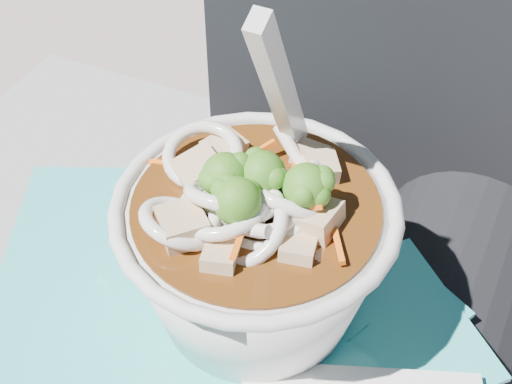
% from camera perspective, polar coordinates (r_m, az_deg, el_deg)
% --- Properties ---
extents(person_body, '(0.34, 0.94, 1.03)m').
position_cam_1_polar(person_body, '(0.56, 5.16, -9.34)').
color(person_body, black).
rests_on(person_body, ground).
extents(plastic_bag, '(0.38, 0.35, 0.02)m').
position_cam_1_polar(plastic_bag, '(0.46, -2.49, -11.07)').
color(plastic_bag, '#2BB3B1').
rests_on(plastic_bag, lap).
extents(udon_bowl, '(0.19, 0.19, 0.21)m').
position_cam_1_polar(udon_bowl, '(0.42, -0.07, -4.09)').
color(udon_bowl, silver).
rests_on(udon_bowl, plastic_bag).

